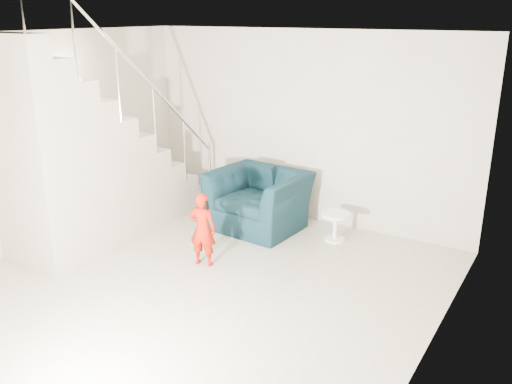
# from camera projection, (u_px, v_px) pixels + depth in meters

# --- Properties ---
(floor) EXTENTS (5.50, 5.50, 0.00)m
(floor) POSITION_uv_depth(u_px,v_px,m) (186.00, 293.00, 5.88)
(floor) COLOR gray
(floor) RESTS_ON ground
(ceiling) EXTENTS (5.50, 5.50, 0.00)m
(ceiling) POSITION_uv_depth(u_px,v_px,m) (175.00, 35.00, 5.03)
(ceiling) COLOR silver
(ceiling) RESTS_ON back_wall
(back_wall) EXTENTS (5.00, 0.00, 5.00)m
(back_wall) POSITION_uv_depth(u_px,v_px,m) (304.00, 127.00, 7.68)
(back_wall) COLOR #AB9C8B
(back_wall) RESTS_ON floor
(left_wall) EXTENTS (0.00, 5.50, 5.50)m
(left_wall) POSITION_uv_depth(u_px,v_px,m) (23.00, 144.00, 6.70)
(left_wall) COLOR #AB9C8B
(left_wall) RESTS_ON floor
(right_wall) EXTENTS (0.00, 5.50, 5.50)m
(right_wall) POSITION_uv_depth(u_px,v_px,m) (432.00, 223.00, 4.21)
(right_wall) COLOR #AB9C8B
(right_wall) RESTS_ON floor
(armchair) EXTENTS (1.31, 1.17, 0.80)m
(armchair) POSITION_uv_depth(u_px,v_px,m) (259.00, 200.00, 7.59)
(armchair) COLOR black
(armchair) RESTS_ON floor
(toddler) EXTENTS (0.37, 0.29, 0.91)m
(toddler) POSITION_uv_depth(u_px,v_px,m) (203.00, 229.00, 6.43)
(toddler) COLOR #920604
(toddler) RESTS_ON floor
(side_table) EXTENTS (0.39, 0.39, 0.39)m
(side_table) POSITION_uv_depth(u_px,v_px,m) (335.00, 222.00, 7.18)
(side_table) COLOR white
(side_table) RESTS_ON floor
(staircase) EXTENTS (1.02, 3.03, 3.62)m
(staircase) POSITION_uv_depth(u_px,v_px,m) (89.00, 171.00, 7.03)
(staircase) COLOR #ADA089
(staircase) RESTS_ON floor
(cushion) EXTENTS (0.41, 0.20, 0.41)m
(cushion) POSITION_uv_depth(u_px,v_px,m) (262.00, 177.00, 7.81)
(cushion) COLOR black
(cushion) RESTS_ON armchair
(throw) EXTENTS (0.05, 0.47, 0.52)m
(throw) POSITION_uv_depth(u_px,v_px,m) (225.00, 186.00, 7.84)
(throw) COLOR black
(throw) RESTS_ON armchair
(phone) EXTENTS (0.02, 0.05, 0.10)m
(phone) POSITION_uv_depth(u_px,v_px,m) (207.00, 205.00, 6.24)
(phone) COLOR black
(phone) RESTS_ON toddler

